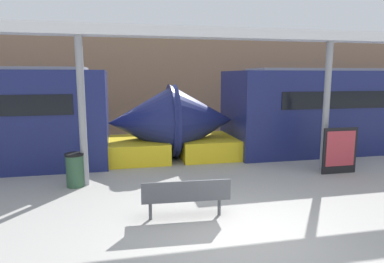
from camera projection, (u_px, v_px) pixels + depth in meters
ground_plane at (236, 236)px, 6.31m from camera, size 60.00×60.00×0.00m
station_wall at (157, 84)px, 17.42m from camera, size 56.00×0.20×5.00m
bench_near at (186, 195)px, 7.00m from camera, size 1.84×0.54×0.84m
trash_bin at (75, 170)px, 9.08m from camera, size 0.49×0.49×0.90m
poster_board at (340, 150)px, 10.26m from camera, size 1.12×0.07×1.40m
support_column_near at (82, 113)px, 8.97m from camera, size 0.20×0.20×3.94m
support_column_far at (326, 107)px, 10.50m from camera, size 0.20×0.20×3.94m
canopy_beam at (78, 29)px, 8.63m from camera, size 28.00×0.60×0.28m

